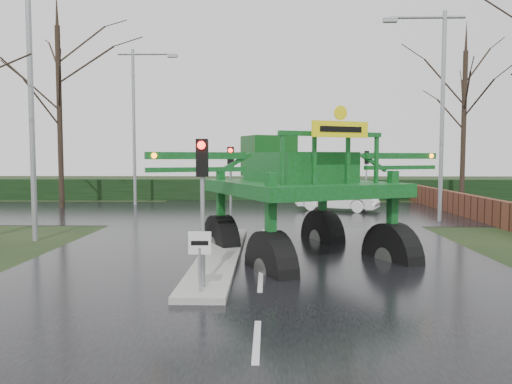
{
  "coord_description": "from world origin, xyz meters",
  "views": [
    {
      "loc": [
        0.19,
        -12.21,
        3.11
      ],
      "look_at": [
        -0.2,
        3.72,
        2.0
      ],
      "focal_mm": 35.0,
      "sensor_mm": 36.0,
      "label": 1
    }
  ],
  "objects_px": {
    "traffic_signal_near": "(202,180)",
    "white_sedan": "(337,211)",
    "traffic_signal_mid": "(231,170)",
    "street_light_right": "(436,97)",
    "traffic_signal_far": "(366,165)",
    "keep_left_sign": "(200,252)",
    "street_light_left_near": "(39,78)",
    "street_light_left_far": "(138,113)",
    "crop_sprayer": "(267,173)"
  },
  "relations": [
    {
      "from": "crop_sprayer",
      "to": "white_sedan",
      "type": "distance_m",
      "value": 16.02
    },
    {
      "from": "traffic_signal_mid",
      "to": "traffic_signal_far",
      "type": "bearing_deg",
      "value": 58.07
    },
    {
      "from": "street_light_left_near",
      "to": "crop_sprayer",
      "type": "bearing_deg",
      "value": -28.93
    },
    {
      "from": "traffic_signal_near",
      "to": "white_sedan",
      "type": "distance_m",
      "value": 18.68
    },
    {
      "from": "keep_left_sign",
      "to": "street_light_left_near",
      "type": "height_order",
      "value": "street_light_left_near"
    },
    {
      "from": "keep_left_sign",
      "to": "white_sedan",
      "type": "relative_size",
      "value": 0.29
    },
    {
      "from": "keep_left_sign",
      "to": "traffic_signal_far",
      "type": "distance_m",
      "value": 22.93
    },
    {
      "from": "street_light_right",
      "to": "crop_sprayer",
      "type": "xyz_separation_m",
      "value": [
        -8.05,
        -10.61,
        -3.31
      ]
    },
    {
      "from": "traffic_signal_mid",
      "to": "street_light_left_far",
      "type": "distance_m",
      "value": 14.68
    },
    {
      "from": "traffic_signal_far",
      "to": "white_sedan",
      "type": "height_order",
      "value": "traffic_signal_far"
    },
    {
      "from": "street_light_left_near",
      "to": "street_light_right",
      "type": "xyz_separation_m",
      "value": [
        16.39,
        6.0,
        0.0
      ]
    },
    {
      "from": "street_light_left_near",
      "to": "street_light_right",
      "type": "bearing_deg",
      "value": 20.11
    },
    {
      "from": "keep_left_sign",
      "to": "street_light_left_far",
      "type": "distance_m",
      "value": 23.11
    },
    {
      "from": "traffic_signal_far",
      "to": "street_light_left_near",
      "type": "relative_size",
      "value": 0.35
    },
    {
      "from": "keep_left_sign",
      "to": "street_light_left_near",
      "type": "distance_m",
      "value": 11.32
    },
    {
      "from": "crop_sprayer",
      "to": "street_light_left_near",
      "type": "bearing_deg",
      "value": 126.24
    },
    {
      "from": "traffic_signal_near",
      "to": "white_sedan",
      "type": "bearing_deg",
      "value": 72.69
    },
    {
      "from": "white_sedan",
      "to": "traffic_signal_near",
      "type": "bearing_deg",
      "value": -174.83
    },
    {
      "from": "crop_sprayer",
      "to": "traffic_signal_far",
      "type": "bearing_deg",
      "value": 46.32
    },
    {
      "from": "traffic_signal_far",
      "to": "street_light_left_far",
      "type": "distance_m",
      "value": 15.08
    },
    {
      "from": "traffic_signal_mid",
      "to": "street_light_right",
      "type": "relative_size",
      "value": 0.35
    },
    {
      "from": "traffic_signal_far",
      "to": "street_light_left_near",
      "type": "bearing_deg",
      "value": 43.63
    },
    {
      "from": "street_light_left_far",
      "to": "crop_sprayer",
      "type": "relative_size",
      "value": 1.08
    },
    {
      "from": "street_light_left_near",
      "to": "traffic_signal_near",
      "type": "bearing_deg",
      "value": -45.47
    },
    {
      "from": "traffic_signal_far",
      "to": "street_light_left_near",
      "type": "xyz_separation_m",
      "value": [
        -14.69,
        -14.01,
        3.4
      ]
    },
    {
      "from": "traffic_signal_near",
      "to": "white_sedan",
      "type": "xyz_separation_m",
      "value": [
        5.5,
        17.66,
        -2.59
      ]
    },
    {
      "from": "traffic_signal_mid",
      "to": "traffic_signal_far",
      "type": "xyz_separation_m",
      "value": [
        7.8,
        12.52,
        0.0
      ]
    },
    {
      "from": "keep_left_sign",
      "to": "street_light_right",
      "type": "bearing_deg",
      "value": 54.88
    },
    {
      "from": "traffic_signal_near",
      "to": "street_light_left_near",
      "type": "xyz_separation_m",
      "value": [
        -6.89,
        7.01,
        3.4
      ]
    },
    {
      "from": "traffic_signal_mid",
      "to": "street_light_left_near",
      "type": "relative_size",
      "value": 0.35
    },
    {
      "from": "traffic_signal_mid",
      "to": "traffic_signal_far",
      "type": "relative_size",
      "value": 1.0
    },
    {
      "from": "traffic_signal_mid",
      "to": "white_sedan",
      "type": "xyz_separation_m",
      "value": [
        5.5,
        9.16,
        -2.59
      ]
    },
    {
      "from": "traffic_signal_far",
      "to": "white_sedan",
      "type": "xyz_separation_m",
      "value": [
        -2.3,
        -3.36,
        -2.59
      ]
    },
    {
      "from": "keep_left_sign",
      "to": "street_light_left_far",
      "type": "height_order",
      "value": "street_light_left_far"
    },
    {
      "from": "street_light_right",
      "to": "crop_sprayer",
      "type": "distance_m",
      "value": 13.72
    },
    {
      "from": "white_sedan",
      "to": "crop_sprayer",
      "type": "bearing_deg",
      "value": -172.41
    },
    {
      "from": "keep_left_sign",
      "to": "white_sedan",
      "type": "height_order",
      "value": "keep_left_sign"
    },
    {
      "from": "street_light_right",
      "to": "traffic_signal_mid",
      "type": "bearing_deg",
      "value": -154.6
    },
    {
      "from": "crop_sprayer",
      "to": "white_sedan",
      "type": "height_order",
      "value": "crop_sprayer"
    },
    {
      "from": "traffic_signal_near",
      "to": "traffic_signal_far",
      "type": "relative_size",
      "value": 1.0
    },
    {
      "from": "street_light_left_near",
      "to": "street_light_left_far",
      "type": "height_order",
      "value": "same"
    },
    {
      "from": "keep_left_sign",
      "to": "traffic_signal_near",
      "type": "relative_size",
      "value": 0.38
    },
    {
      "from": "traffic_signal_near",
      "to": "street_light_left_far",
      "type": "relative_size",
      "value": 0.35
    },
    {
      "from": "traffic_signal_far",
      "to": "crop_sprayer",
      "type": "relative_size",
      "value": 0.38
    },
    {
      "from": "street_light_right",
      "to": "street_light_left_far",
      "type": "xyz_separation_m",
      "value": [
        -16.39,
        8.0,
        0.0
      ]
    },
    {
      "from": "street_light_left_near",
      "to": "crop_sprayer",
      "type": "height_order",
      "value": "street_light_left_near"
    },
    {
      "from": "keep_left_sign",
      "to": "street_light_right",
      "type": "distance_m",
      "value": 17.23
    },
    {
      "from": "traffic_signal_mid",
      "to": "street_light_right",
      "type": "height_order",
      "value": "street_light_right"
    },
    {
      "from": "street_light_left_near",
      "to": "white_sedan",
      "type": "height_order",
      "value": "street_light_left_near"
    },
    {
      "from": "white_sedan",
      "to": "keep_left_sign",
      "type": "bearing_deg",
      "value": -174.39
    }
  ]
}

